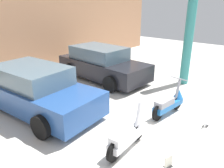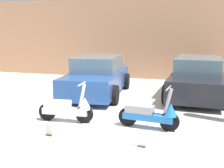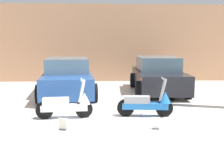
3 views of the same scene
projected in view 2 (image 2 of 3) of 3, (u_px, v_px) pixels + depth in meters
The scene contains 8 objects.
ground_plane at pixel (89, 131), 6.36m from camera, with size 28.00×28.00×0.00m, color silver.
wall_back at pixel (146, 39), 13.00m from camera, with size 19.60×0.12×3.75m, color tan.
scooter_front_left at pixel (68, 108), 6.97m from camera, with size 1.43×0.51×1.00m.
scooter_front_right at pixel (151, 114), 6.47m from camera, with size 1.44×0.52×1.01m.
car_rear_left at pixel (98, 76), 9.98m from camera, with size 2.21×4.12×1.35m.
car_rear_center at pixel (197, 78), 9.57m from camera, with size 2.06×4.05×1.36m.
placard_near_left_scooter at pixel (50, 130), 6.10m from camera, with size 0.20×0.15×0.26m.
placard_near_right_scooter at pixel (142, 141), 5.51m from camera, with size 0.20×0.12×0.26m.
Camera 2 is at (2.24, -5.65, 2.24)m, focal length 45.00 mm.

